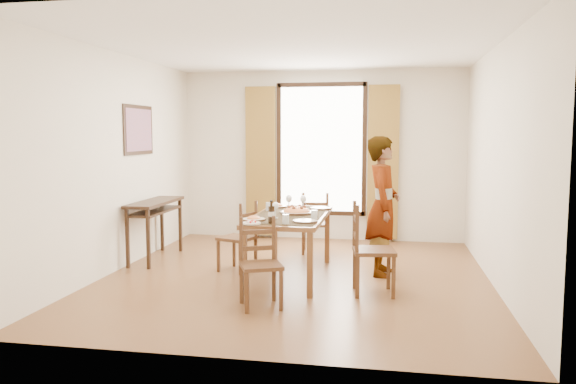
% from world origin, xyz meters
% --- Properties ---
extents(ground, '(5.00, 5.00, 0.00)m').
position_xyz_m(ground, '(0.00, 0.00, 0.00)').
color(ground, '#4F3118').
rests_on(ground, ground).
extents(room_shell, '(4.60, 5.10, 2.74)m').
position_xyz_m(room_shell, '(-0.00, 0.13, 1.54)').
color(room_shell, beige).
rests_on(room_shell, ground).
extents(console_table, '(0.38, 1.20, 0.80)m').
position_xyz_m(console_table, '(-2.03, 0.60, 0.68)').
color(console_table, black).
rests_on(console_table, ground).
extents(dining_table, '(0.83, 1.75, 0.76)m').
position_xyz_m(dining_table, '(-0.07, -0.01, 0.69)').
color(dining_table, brown).
rests_on(dining_table, ground).
extents(chair_west, '(0.49, 0.49, 0.87)m').
position_xyz_m(chair_west, '(-0.74, 0.16, 0.41)').
color(chair_west, '#4F321A').
rests_on(chair_west, ground).
extents(chair_north, '(0.43, 0.43, 0.88)m').
position_xyz_m(chair_north, '(0.05, 1.36, 0.41)').
color(chair_north, '#4F321A').
rests_on(chair_north, ground).
extents(chair_south, '(0.51, 0.51, 0.88)m').
position_xyz_m(chair_south, '(-0.16, -1.18, 0.41)').
color(chair_south, '#4F321A').
rests_on(chair_south, ground).
extents(chair_east, '(0.49, 0.49, 0.98)m').
position_xyz_m(chair_east, '(0.89, -0.54, 0.45)').
color(chair_east, '#4F321A').
rests_on(chair_east, ground).
extents(man, '(0.65, 0.45, 1.67)m').
position_xyz_m(man, '(1.01, 0.31, 0.84)').
color(man, '#93949B').
rests_on(man, ground).
extents(plate_sw, '(0.27, 0.27, 0.05)m').
position_xyz_m(plate_sw, '(-0.38, -0.54, 0.78)').
color(plate_sw, silver).
rests_on(plate_sw, dining_table).
extents(plate_se, '(0.27, 0.27, 0.05)m').
position_xyz_m(plate_se, '(0.19, -0.56, 0.78)').
color(plate_se, silver).
rests_on(plate_se, dining_table).
extents(plate_nw, '(0.27, 0.27, 0.05)m').
position_xyz_m(plate_nw, '(-0.35, 0.57, 0.78)').
color(plate_nw, silver).
rests_on(plate_nw, dining_table).
extents(plate_ne, '(0.27, 0.27, 0.05)m').
position_xyz_m(plate_ne, '(0.23, 0.51, 0.78)').
color(plate_ne, silver).
rests_on(plate_ne, dining_table).
extents(pasta_platter, '(0.40, 0.40, 0.10)m').
position_xyz_m(pasta_platter, '(-0.00, 0.06, 0.81)').
color(pasta_platter, '#B95117').
rests_on(pasta_platter, dining_table).
extents(caprese_plate, '(0.20, 0.20, 0.04)m').
position_xyz_m(caprese_plate, '(-0.34, -0.79, 0.78)').
color(caprese_plate, silver).
rests_on(caprese_plate, dining_table).
extents(wine_glass_a, '(0.08, 0.08, 0.18)m').
position_xyz_m(wine_glass_a, '(-0.18, -0.34, 0.85)').
color(wine_glass_a, white).
rests_on(wine_glass_a, dining_table).
extents(wine_glass_b, '(0.08, 0.08, 0.18)m').
position_xyz_m(wine_glass_b, '(0.03, 0.39, 0.85)').
color(wine_glass_b, white).
rests_on(wine_glass_b, dining_table).
extents(wine_glass_c, '(0.08, 0.08, 0.18)m').
position_xyz_m(wine_glass_c, '(-0.16, 0.41, 0.85)').
color(wine_glass_c, white).
rests_on(wine_glass_c, dining_table).
extents(tumbler_a, '(0.07, 0.07, 0.10)m').
position_xyz_m(tumbler_a, '(0.26, -0.34, 0.81)').
color(tumbler_a, silver).
rests_on(tumbler_a, dining_table).
extents(tumbler_b, '(0.07, 0.07, 0.10)m').
position_xyz_m(tumbler_b, '(-0.39, 0.26, 0.81)').
color(tumbler_b, silver).
rests_on(tumbler_b, dining_table).
extents(tumbler_c, '(0.07, 0.07, 0.10)m').
position_xyz_m(tumbler_c, '(0.01, -0.71, 0.81)').
color(tumbler_c, silver).
rests_on(tumbler_c, dining_table).
extents(wine_bottle, '(0.07, 0.07, 0.25)m').
position_xyz_m(wine_bottle, '(-0.15, -0.71, 0.88)').
color(wine_bottle, black).
rests_on(wine_bottle, dining_table).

